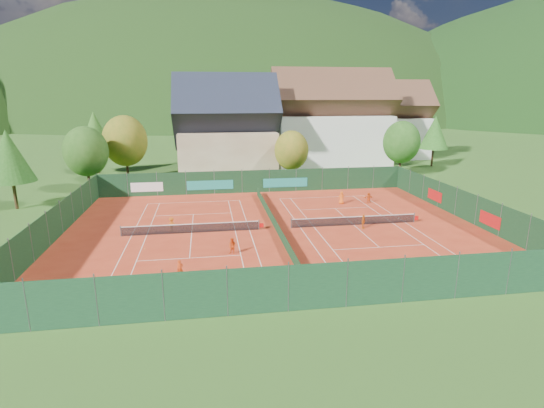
{
  "coord_description": "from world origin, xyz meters",
  "views": [
    {
      "loc": [
        -6.36,
        -38.76,
        12.77
      ],
      "look_at": [
        0.0,
        2.0,
        2.0
      ],
      "focal_mm": 28.0,
      "sensor_mm": 36.0,
      "label": 1
    }
  ],
  "objects": [
    {
      "name": "player_left_mid",
      "position": [
        -4.54,
        -6.07,
        0.7
      ],
      "size": [
        0.86,
        0.81,
        1.4
      ],
      "primitive_type": "imported",
      "rotation": [
        0.0,
        0.0,
        -0.57
      ],
      "color": "#D94613",
      "rests_on": "ground"
    },
    {
      "name": "player_right_near",
      "position": [
        8.5,
        -1.19,
        0.72
      ],
      "size": [
        0.74,
        0.9,
        1.44
      ],
      "primitive_type": "imported",
      "rotation": [
        0.0,
        0.0,
        1.02
      ],
      "color": "#CA5A12",
      "rests_on": "ground"
    },
    {
      "name": "mountain_backdrop",
      "position": [
        28.54,
        233.48,
        -39.64
      ],
      "size": [
        820.0,
        530.0,
        242.0
      ],
      "color": "black",
      "rests_on": "ground"
    },
    {
      "name": "tennis_net_left",
      "position": [
        -7.85,
        0.0,
        0.51
      ],
      "size": [
        13.3,
        0.1,
        1.02
      ],
      "color": "#59595B",
      "rests_on": "ground"
    },
    {
      "name": "tree_east_mid",
      "position": [
        34.0,
        32.0,
        6.06
      ],
      "size": [
        5.04,
        5.04,
        9.0
      ],
      "color": "#49311A",
      "rests_on": "ground"
    },
    {
      "name": "fence_south",
      "position": [
        0.0,
        -16.0,
        1.5
      ],
      "size": [
        40.0,
        0.04,
        3.0
      ],
      "color": "#153B22",
      "rests_on": "ground"
    },
    {
      "name": "court_markings_left",
      "position": [
        -8.0,
        0.0,
        0.01
      ],
      "size": [
        11.03,
        23.83,
        0.0
      ],
      "color": "white",
      "rests_on": "ground"
    },
    {
      "name": "loose_ball_1",
      "position": [
        7.12,
        -10.62,
        0.03
      ],
      "size": [
        0.07,
        0.07,
        0.07
      ],
      "primitive_type": "sphere",
      "color": "#CCD833",
      "rests_on": "ground"
    },
    {
      "name": "player_left_near",
      "position": [
        -8.52,
        -10.09,
        0.67
      ],
      "size": [
        0.58,
        0.5,
        1.35
      ],
      "primitive_type": "imported",
      "rotation": [
        0.0,
        0.0,
        0.43
      ],
      "color": "#CC3F12",
      "rests_on": "ground"
    },
    {
      "name": "loose_ball_3",
      "position": [
        -5.19,
        10.25,
        0.03
      ],
      "size": [
        0.07,
        0.07,
        0.07
      ],
      "primitive_type": "sphere",
      "color": "#CCD833",
      "rests_on": "ground"
    },
    {
      "name": "player_left_far",
      "position": [
        -9.86,
        0.65,
        0.72
      ],
      "size": [
        0.96,
        0.58,
        1.45
      ],
      "primitive_type": "imported",
      "rotation": [
        0.0,
        0.0,
        3.1
      ],
      "color": "#D75913",
      "rests_on": "ground"
    },
    {
      "name": "fence_north",
      "position": [
        -0.46,
        15.99,
        1.47
      ],
      "size": [
        40.0,
        0.1,
        3.0
      ],
      "color": "#12321A",
      "rests_on": "ground"
    },
    {
      "name": "loose_ball_2",
      "position": [
        3.47,
        4.38,
        0.03
      ],
      "size": [
        0.07,
        0.07,
        0.07
      ],
      "primitive_type": "sphere",
      "color": "#CCD833",
      "rests_on": "ground"
    },
    {
      "name": "player_right_far_b",
      "position": [
        12.66,
        8.13,
        0.66
      ],
      "size": [
        1.27,
        0.55,
        1.33
      ],
      "primitive_type": "imported",
      "rotation": [
        0.0,
        0.0,
        3.28
      ],
      "color": "#DB4C13",
      "rests_on": "ground"
    },
    {
      "name": "tree_west_front",
      "position": [
        -22.0,
        20.0,
        5.39
      ],
      "size": [
        5.72,
        5.72,
        8.69
      ],
      "color": "#452E18",
      "rests_on": "ground"
    },
    {
      "name": "fence_west",
      "position": [
        -20.0,
        0.0,
        1.5
      ],
      "size": [
        0.04,
        32.0,
        3.0
      ],
      "color": "#153B1D",
      "rests_on": "ground"
    },
    {
      "name": "court_divider",
      "position": [
        0.0,
        0.0,
        0.5
      ],
      "size": [
        0.03,
        28.8,
        1.0
      ],
      "color": "#12331A",
      "rests_on": "ground"
    },
    {
      "name": "tree_east_back",
      "position": [
        26.0,
        40.0,
        6.74
      ],
      "size": [
        7.15,
        7.15,
        10.86
      ],
      "color": "#402517",
      "rests_on": "ground"
    },
    {
      "name": "player_right_far_a",
      "position": [
        9.36,
        8.32,
        0.77
      ],
      "size": [
        0.86,
        0.67,
        1.55
      ],
      "primitive_type": "imported",
      "rotation": [
        0.0,
        0.0,
        2.88
      ],
      "color": "orange",
      "rests_on": "ground"
    },
    {
      "name": "tree_west_back",
      "position": [
        -24.0,
        34.0,
        6.74
      ],
      "size": [
        5.6,
        5.6,
        10.0
      ],
      "color": "#422A17",
      "rests_on": "ground"
    },
    {
      "name": "loose_ball_0",
      "position": [
        -11.82,
        -3.69,
        0.03
      ],
      "size": [
        0.07,
        0.07,
        0.07
      ],
      "primitive_type": "sphere",
      "color": "#CCD833",
      "rests_on": "ground"
    },
    {
      "name": "ground",
      "position": [
        0.0,
        0.0,
        -0.02
      ],
      "size": [
        600.0,
        600.0,
        0.0
      ],
      "primitive_type": "plane",
      "color": "#2A551A",
      "rests_on": "ground"
    },
    {
      "name": "court_markings_right",
      "position": [
        8.0,
        0.0,
        0.01
      ],
      "size": [
        11.03,
        23.83,
        0.0
      ],
      "color": "white",
      "rests_on": "ground"
    },
    {
      "name": "fence_east",
      "position": [
        20.0,
        0.05,
        1.48
      ],
      "size": [
        0.09,
        32.0,
        3.0
      ],
      "color": "#12321A",
      "rests_on": "ground"
    },
    {
      "name": "tree_west_side",
      "position": [
        -28.0,
        12.0,
        6.06
      ],
      "size": [
        5.04,
        5.04,
        9.0
      ],
      "color": "#432E18",
      "rests_on": "ground"
    },
    {
      "name": "chalet",
      "position": [
        -3.0,
        30.0,
        6.62
      ],
      "size": [
        16.2,
        12.0,
        16.0
      ],
      "color": "beige",
      "rests_on": "ground"
    },
    {
      "name": "hotel_block_b",
      "position": [
        30.0,
        44.0,
        6.62
      ],
      "size": [
        17.28,
        10.0,
        15.5
      ],
      "color": "silver",
      "rests_on": "ground"
    },
    {
      "name": "tennis_net_right",
      "position": [
        8.15,
        0.0,
        0.51
      ],
      "size": [
        13.3,
        0.1,
        1.02
      ],
      "color": "#59595B",
      "rests_on": "ground"
    },
    {
      "name": "ball_hopper",
      "position": [
        11.65,
        -12.15,
        0.56
      ],
      "size": [
        0.34,
        0.34,
        0.8
      ],
      "color": "slate",
      "rests_on": "ground"
    },
    {
      "name": "clay_pad",
      "position": [
        0.0,
        0.0,
        0.01
      ],
      "size": [
        40.0,
        32.0,
        0.01
      ],
      "primitive_type": "cube",
      "color": "#B4321A",
      "rests_on": "ground"
    },
    {
      "name": "hotel_block_a",
      "position": [
        16.0,
        36.0,
        7.38
      ],
      "size": [
        21.6,
        11.0,
        17.25
      ],
      "color": "silver",
      "rests_on": "ground"
    },
    {
      "name": "tree_east_front",
      "position": [
        24.0,
        24.0,
        5.39
      ],
      "size": [
        5.72,
        5.72,
        8.69
      ],
      "color": "#422717",
      "rests_on": "ground"
    },
    {
      "name": "tree_west_mid",
      "position": [
        -18.0,
        26.0,
        6.07
      ],
      "size": [
        6.44,
        6.44,
        9.78
      ],
      "color": "#453118",
      "rests_on": "ground"
    },
    {
      "name": "tree_center",
      "position": [
        6.0,
        22.0,
        4.72
      ],
      "size": [
        5.01,
        5.01,
        7.6
      ],
      "color": "#492F1A",
      "rests_on": "ground"
    }
  ]
}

